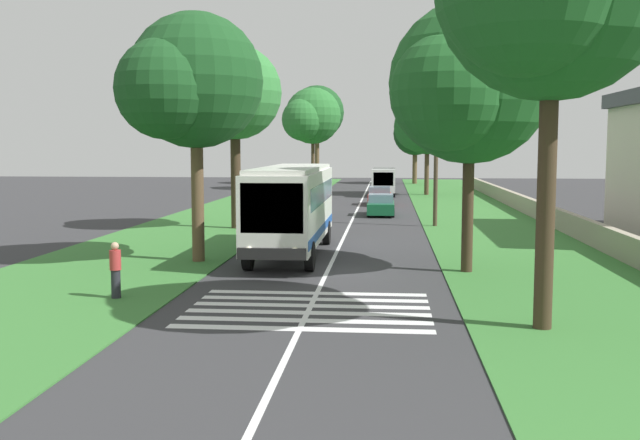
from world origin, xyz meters
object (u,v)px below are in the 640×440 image
at_px(trailing_car_0, 381,205).
at_px(roadside_tree_left_1, 311,118).
at_px(roadside_tree_left_3, 191,85).
at_px(utility_pole, 436,151).
at_px(pedestrian, 116,269).
at_px(roadside_tree_right_2, 414,135).
at_px(roadside_tree_right_0, 425,124).
at_px(trailing_car_1, 380,196).
at_px(roadside_tree_left_0, 316,114).
at_px(trailing_minibus_0, 383,179).
at_px(roadside_tree_right_3, 465,88).
at_px(roadside_tree_left_2, 231,96).
at_px(coach_bus, 292,204).

height_order(trailing_car_0, roadside_tree_left_1, roadside_tree_left_1).
relative_size(roadside_tree_left_3, utility_pole, 1.17).
bearing_deg(pedestrian, utility_pole, -27.27).
bearing_deg(roadside_tree_right_2, roadside_tree_right_0, -179.33).
xyz_separation_m(trailing_car_1, roadside_tree_left_3, (-29.10, 7.02, 6.26)).
distance_m(roadside_tree_left_3, pedestrian, 9.40).
distance_m(roadside_tree_left_0, utility_pole, 47.28).
height_order(roadside_tree_left_0, utility_pole, roadside_tree_left_0).
relative_size(roadside_tree_left_3, pedestrian, 5.74).
xyz_separation_m(trailing_car_1, roadside_tree_right_0, (11.66, -4.04, 5.98)).
bearing_deg(roadside_tree_right_0, roadside_tree_left_1, 54.73).
bearing_deg(trailing_minibus_0, utility_pole, -173.17).
relative_size(roadside_tree_right_0, utility_pole, 1.18).
bearing_deg(trailing_minibus_0, roadside_tree_left_1, 39.72).
relative_size(trailing_car_1, roadside_tree_right_3, 0.44).
height_order(trailing_car_1, roadside_tree_right_0, roadside_tree_right_0).
xyz_separation_m(trailing_car_0, roadside_tree_left_3, (-20.29, 7.21, 6.26)).
distance_m(trailing_minibus_0, roadside_tree_right_3, 41.49).
distance_m(roadside_tree_left_0, roadside_tree_left_1, 10.64).
bearing_deg(pedestrian, roadside_tree_right_2, -9.30).
xyz_separation_m(roadside_tree_left_0, roadside_tree_left_2, (-47.93, -0.02, -1.11)).
relative_size(roadside_tree_left_1, roadside_tree_right_0, 1.09).
xyz_separation_m(trailing_car_1, utility_pole, (-15.30, -3.33, 3.65)).
distance_m(coach_bus, pedestrian, 10.32).
relative_size(roadside_tree_right_0, roadside_tree_right_2, 1.12).
bearing_deg(roadside_tree_right_2, coach_bus, 173.14).
relative_size(roadside_tree_right_2, pedestrian, 5.16).
bearing_deg(trailing_minibus_0, roadside_tree_right_2, -9.13).
distance_m(roadside_tree_left_2, roadside_tree_right_0, 31.55).
distance_m(roadside_tree_right_0, pedestrian, 49.65).
relative_size(trailing_minibus_0, roadside_tree_left_2, 0.60).
height_order(roadside_tree_left_1, roadside_tree_right_0, roadside_tree_left_1).
height_order(roadside_tree_left_2, utility_pole, roadside_tree_left_2).
bearing_deg(roadside_tree_left_0, roadside_tree_right_2, -79.60).
xyz_separation_m(roadside_tree_right_2, roadside_tree_right_3, (-63.15, 0.47, 0.70)).
relative_size(trailing_car_1, trailing_minibus_0, 0.72).
bearing_deg(utility_pole, roadside_tree_right_2, -0.55).
distance_m(roadside_tree_left_1, roadside_tree_right_2, 17.12).
bearing_deg(roadside_tree_left_3, trailing_car_0, -19.55).
height_order(trailing_car_0, roadside_tree_left_3, roadside_tree_left_3).
distance_m(trailing_car_1, roadside_tree_right_3, 31.33).
height_order(trailing_car_0, trailing_minibus_0, trailing_minibus_0).
height_order(trailing_car_0, roadside_tree_left_2, roadside_tree_left_2).
height_order(trailing_car_1, roadside_tree_left_1, roadside_tree_left_1).
height_order(trailing_car_0, utility_pole, utility_pole).
bearing_deg(roadside_tree_left_3, utility_pole, -36.89).
distance_m(roadside_tree_left_3, roadside_tree_right_2, 62.62).
xyz_separation_m(coach_bus, roadside_tree_left_1, (46.73, 4.13, 5.44)).
distance_m(trailing_car_0, roadside_tree_right_0, 21.67).
height_order(coach_bus, trailing_car_0, coach_bus).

